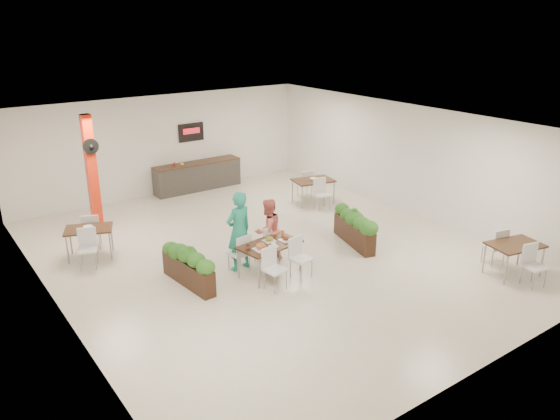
{
  "coord_description": "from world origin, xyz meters",
  "views": [
    {
      "loc": [
        -7.03,
        -10.28,
        5.56
      ],
      "look_at": [
        0.24,
        -0.16,
        1.1
      ],
      "focal_mm": 35.0,
      "sensor_mm": 36.0,
      "label": 1
    }
  ],
  "objects_px": {
    "red_column": "(92,174)",
    "diner_man": "(239,231)",
    "side_table_a": "(89,233)",
    "planter_left": "(188,264)",
    "planter_right": "(354,226)",
    "main_table": "(269,249)",
    "diner_woman": "(268,230)",
    "side_table_c": "(515,249)",
    "service_counter": "(198,175)",
    "side_table_b": "(313,183)"
  },
  "relations": [
    {
      "from": "service_counter",
      "to": "side_table_b",
      "type": "xyz_separation_m",
      "value": [
        2.27,
        -3.36,
        0.14
      ]
    },
    {
      "from": "main_table",
      "to": "planter_left",
      "type": "height_order",
      "value": "planter_left"
    },
    {
      "from": "diner_woman",
      "to": "side_table_a",
      "type": "height_order",
      "value": "diner_woman"
    },
    {
      "from": "planter_left",
      "to": "diner_man",
      "type": "bearing_deg",
      "value": 1.29
    },
    {
      "from": "red_column",
      "to": "side_table_a",
      "type": "xyz_separation_m",
      "value": [
        -0.68,
        -1.52,
        -1.02
      ]
    },
    {
      "from": "diner_woman",
      "to": "side_table_b",
      "type": "xyz_separation_m",
      "value": [
        3.55,
        2.69,
        -0.14
      ]
    },
    {
      "from": "diner_man",
      "to": "side_table_a",
      "type": "relative_size",
      "value": 1.13
    },
    {
      "from": "diner_woman",
      "to": "planter_right",
      "type": "height_order",
      "value": "diner_woman"
    },
    {
      "from": "diner_man",
      "to": "planter_right",
      "type": "distance_m",
      "value": 3.21
    },
    {
      "from": "planter_right",
      "to": "side_table_b",
      "type": "distance_m",
      "value": 3.39
    },
    {
      "from": "main_table",
      "to": "side_table_a",
      "type": "height_order",
      "value": "same"
    },
    {
      "from": "red_column",
      "to": "diner_woman",
      "type": "bearing_deg",
      "value": -57.03
    },
    {
      "from": "red_column",
      "to": "main_table",
      "type": "bearing_deg",
      "value": -64.54
    },
    {
      "from": "main_table",
      "to": "planter_left",
      "type": "distance_m",
      "value": 1.83
    },
    {
      "from": "planter_right",
      "to": "diner_woman",
      "type": "bearing_deg",
      "value": 168.42
    },
    {
      "from": "red_column",
      "to": "diner_woman",
      "type": "relative_size",
      "value": 2.08
    },
    {
      "from": "main_table",
      "to": "planter_right",
      "type": "bearing_deg",
      "value": 3.67
    },
    {
      "from": "main_table",
      "to": "planter_right",
      "type": "height_order",
      "value": "planter_right"
    },
    {
      "from": "planter_left",
      "to": "side_table_c",
      "type": "xyz_separation_m",
      "value": [
        6.18,
        -3.83,
        0.13
      ]
    },
    {
      "from": "side_table_b",
      "to": "diner_woman",
      "type": "bearing_deg",
      "value": -130.83
    },
    {
      "from": "main_table",
      "to": "planter_right",
      "type": "xyz_separation_m",
      "value": [
        2.75,
        0.18,
        -0.14
      ]
    },
    {
      "from": "diner_woman",
      "to": "diner_man",
      "type": "bearing_deg",
      "value": -8.32
    },
    {
      "from": "red_column",
      "to": "diner_man",
      "type": "bearing_deg",
      "value": -65.42
    },
    {
      "from": "side_table_b",
      "to": "side_table_a",
      "type": "bearing_deg",
      "value": -167.72
    },
    {
      "from": "planter_left",
      "to": "side_table_a",
      "type": "height_order",
      "value": "planter_left"
    },
    {
      "from": "main_table",
      "to": "diner_man",
      "type": "relative_size",
      "value": 0.95
    },
    {
      "from": "diner_woman",
      "to": "side_table_c",
      "type": "height_order",
      "value": "diner_woman"
    },
    {
      "from": "red_column",
      "to": "planter_left",
      "type": "xyz_separation_m",
      "value": [
        0.59,
        -4.22,
        -1.15
      ]
    },
    {
      "from": "red_column",
      "to": "diner_woman",
      "type": "height_order",
      "value": "red_column"
    },
    {
      "from": "service_counter",
      "to": "planter_left",
      "type": "xyz_separation_m",
      "value": [
        -3.41,
        -6.08,
        0.01
      ]
    },
    {
      "from": "red_column",
      "to": "planter_right",
      "type": "height_order",
      "value": "red_column"
    },
    {
      "from": "diner_woman",
      "to": "side_table_a",
      "type": "distance_m",
      "value": 4.32
    },
    {
      "from": "service_counter",
      "to": "diner_man",
      "type": "relative_size",
      "value": 1.6
    },
    {
      "from": "red_column",
      "to": "service_counter",
      "type": "relative_size",
      "value": 1.07
    },
    {
      "from": "main_table",
      "to": "diner_woman",
      "type": "height_order",
      "value": "diner_woman"
    },
    {
      "from": "planter_right",
      "to": "red_column",
      "type": "bearing_deg",
      "value": 137.3
    },
    {
      "from": "side_table_b",
      "to": "side_table_c",
      "type": "bearing_deg",
      "value": -73.54
    },
    {
      "from": "diner_man",
      "to": "side_table_a",
      "type": "height_order",
      "value": "diner_man"
    },
    {
      "from": "diner_man",
      "to": "planter_left",
      "type": "height_order",
      "value": "diner_man"
    },
    {
      "from": "planter_right",
      "to": "side_table_b",
      "type": "relative_size",
      "value": 1.09
    },
    {
      "from": "diner_man",
      "to": "service_counter",
      "type": "bearing_deg",
      "value": -117.33
    },
    {
      "from": "main_table",
      "to": "side_table_b",
      "type": "bearing_deg",
      "value": 40.15
    },
    {
      "from": "main_table",
      "to": "service_counter",
      "type": "bearing_deg",
      "value": 75.83
    },
    {
      "from": "main_table",
      "to": "side_table_c",
      "type": "relative_size",
      "value": 1.06
    },
    {
      "from": "side_table_b",
      "to": "side_table_c",
      "type": "relative_size",
      "value": 1.0
    },
    {
      "from": "side_table_c",
      "to": "red_column",
      "type": "bearing_deg",
      "value": 142.61
    },
    {
      "from": "planter_right",
      "to": "side_table_a",
      "type": "height_order",
      "value": "planter_right"
    },
    {
      "from": "side_table_a",
      "to": "planter_left",
      "type": "bearing_deg",
      "value": -42.48
    },
    {
      "from": "red_column",
      "to": "diner_man",
      "type": "distance_m",
      "value": 4.66
    },
    {
      "from": "service_counter",
      "to": "side_table_a",
      "type": "distance_m",
      "value": 5.78
    }
  ]
}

